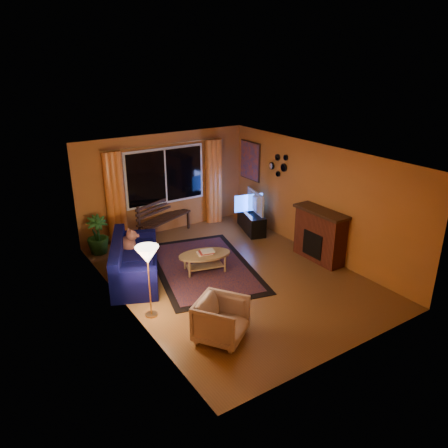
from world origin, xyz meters
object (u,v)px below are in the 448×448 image
sofa (135,260)px  armchair (221,318)px  floor_lamp (149,283)px  coffee_table (205,262)px  bench (165,227)px  tv_console (251,221)px

sofa → armchair: size_ratio=2.65×
armchair → floor_lamp: (-0.67, 1.22, 0.27)m
coffee_table → bench: bearing=86.1°
armchair → coffee_table: armchair is taller
bench → armchair: armchair is taller
sofa → coffee_table: bearing=3.0°
sofa → tv_console: 3.59m
sofa → coffee_table: (1.33, -0.51, -0.21)m
sofa → tv_console: (3.50, 0.78, -0.16)m
bench → coffee_table: (-0.15, -2.20, -0.03)m
armchair → tv_console: 4.65m
floor_lamp → tv_console: (3.81, 2.21, -0.40)m
bench → tv_console: tv_console is taller
tv_console → floor_lamp: bearing=-131.7°
armchair → tv_console: (3.14, 3.43, -0.13)m
sofa → floor_lamp: size_ratio=1.56×
bench → sofa: size_ratio=0.77×
coffee_table → sofa: bearing=158.9°
coffee_table → tv_console: size_ratio=0.92×
bench → coffee_table: bench is taller
sofa → armchair: 2.68m
sofa → armchair: sofa is taller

